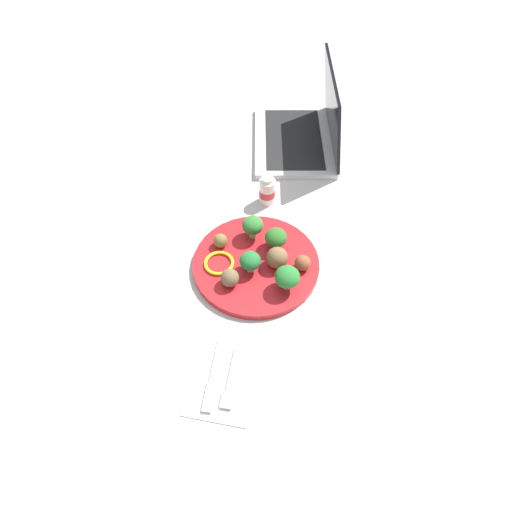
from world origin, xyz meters
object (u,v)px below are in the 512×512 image
(broccoli_floret_front_left, at_px, (250,261))
(meatball_front_right, at_px, (230,278))
(broccoli_floret_near_rim, at_px, (253,226))
(meatball_center, at_px, (302,264))
(meatball_back_right, at_px, (220,241))
(napkin, at_px, (224,376))
(broccoli_floret_far_rim, at_px, (287,277))
(pepper_ring_center, at_px, (219,263))
(knife, at_px, (214,377))
(laptop, at_px, (304,131))
(plate, at_px, (256,264))
(yogurt_bottle, at_px, (267,191))
(fork, at_px, (232,381))
(broccoli_floret_center, at_px, (276,238))
(meatball_far_rim, at_px, (277,258))

(broccoli_floret_front_left, relative_size, meatball_front_right, 1.24)
(broccoli_floret_near_rim, height_order, meatball_center, broccoli_floret_near_rim)
(meatball_back_right, height_order, napkin, meatball_back_right)
(broccoli_floret_front_left, bearing_deg, broccoli_floret_near_rim, -173.10)
(broccoli_floret_far_rim, distance_m, meatball_front_right, 0.12)
(pepper_ring_center, xyz_separation_m, knife, (0.25, 0.05, -0.01))
(pepper_ring_center, bearing_deg, broccoli_floret_far_rim, 76.64)
(knife, xyz_separation_m, laptop, (-0.74, 0.09, 0.03))
(pepper_ring_center, bearing_deg, laptop, 164.05)
(plate, xyz_separation_m, yogurt_bottle, (-0.21, -0.01, 0.03))
(fork, bearing_deg, broccoli_floret_front_left, -177.51)
(broccoli_floret_far_rim, distance_m, napkin, 0.23)
(knife, distance_m, yogurt_bottle, 0.48)
(plate, xyz_separation_m, napkin, (0.27, -0.02, -0.01))
(plate, bearing_deg, knife, -6.98)
(broccoli_floret_center, distance_m, meatball_far_rim, 0.05)
(plate, bearing_deg, napkin, -3.36)
(broccoli_floret_front_left, bearing_deg, napkin, -1.68)
(meatball_front_right, relative_size, yogurt_bottle, 0.51)
(broccoli_floret_far_rim, xyz_separation_m, meatball_back_right, (-0.09, -0.16, -0.02))
(meatball_front_right, bearing_deg, meatball_center, 113.58)
(plate, relative_size, meatball_back_right, 8.72)
(broccoli_floret_far_rim, distance_m, pepper_ring_center, 0.16)
(meatball_back_right, bearing_deg, fork, 16.16)
(broccoli_floret_center, distance_m, meatball_center, 0.09)
(meatball_center, height_order, knife, meatball_center)
(yogurt_bottle, xyz_separation_m, laptop, (-0.25, 0.07, 0.01))
(napkin, bearing_deg, broccoli_floret_front_left, 178.32)
(napkin, relative_size, yogurt_bottle, 2.22)
(napkin, bearing_deg, meatball_front_right, -171.79)
(broccoli_floret_far_rim, xyz_separation_m, yogurt_bottle, (-0.27, -0.08, -0.02))
(meatball_center, bearing_deg, broccoli_floret_near_rim, -122.30)
(broccoli_floret_near_rim, relative_size, meatball_back_right, 1.73)
(broccoli_floret_center, relative_size, meatball_back_right, 1.60)
(plate, xyz_separation_m, meatball_far_rim, (0.00, 0.05, 0.03))
(plate, height_order, broccoli_floret_far_rim, broccoli_floret_far_rim)
(broccoli_floret_near_rim, bearing_deg, meatball_far_rim, 41.26)
(meatball_front_right, height_order, meatball_back_right, meatball_front_right)
(broccoli_floret_far_rim, distance_m, yogurt_bottle, 0.28)
(yogurt_bottle, distance_m, laptop, 0.26)
(broccoli_floret_front_left, bearing_deg, knife, -5.69)
(pepper_ring_center, xyz_separation_m, yogurt_bottle, (-0.23, 0.07, 0.01))
(pepper_ring_center, distance_m, napkin, 0.25)
(knife, relative_size, yogurt_bottle, 1.90)
(meatball_front_right, bearing_deg, knife, 3.05)
(plate, bearing_deg, meatball_far_rim, 87.97)
(broccoli_floret_center, bearing_deg, meatball_far_rim, 11.06)
(broccoli_floret_center, bearing_deg, meatball_center, 51.09)
(napkin, height_order, knife, knife)
(meatball_back_right, distance_m, meatball_center, 0.19)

